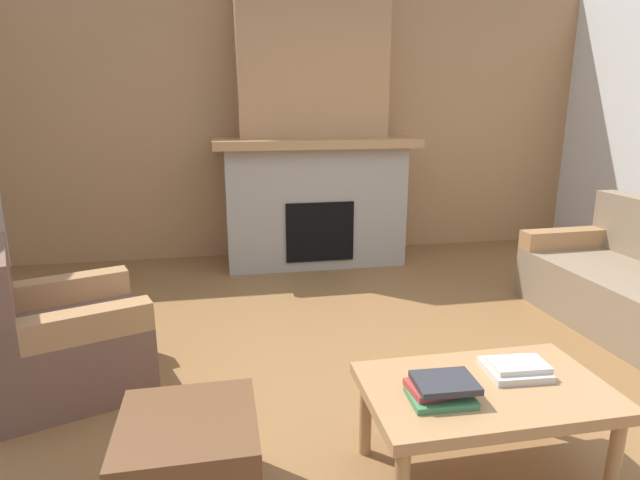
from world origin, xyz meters
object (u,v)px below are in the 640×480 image
(armchair, at_px, (61,339))
(coffee_table, at_px, (485,397))
(fireplace, at_px, (312,144))
(ottoman, at_px, (190,465))

(armchair, bearing_deg, coffee_table, -29.76)
(fireplace, xyz_separation_m, ottoman, (-1.06, -3.26, -0.96))
(coffee_table, bearing_deg, ottoman, 178.24)
(armchair, xyz_separation_m, ottoman, (0.73, -1.07, -0.09))
(coffee_table, bearing_deg, armchair, 150.24)
(fireplace, height_order, ottoman, fireplace)
(fireplace, distance_m, ottoman, 3.56)
(fireplace, bearing_deg, armchair, -129.41)
(fireplace, distance_m, armchair, 2.96)
(fireplace, relative_size, ottoman, 5.19)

